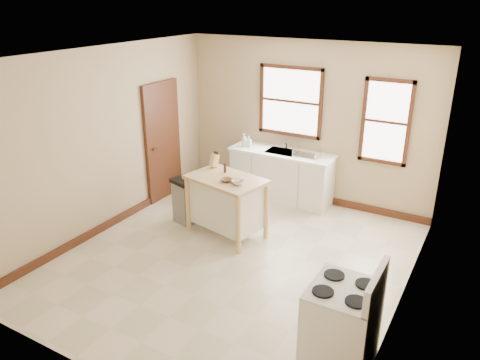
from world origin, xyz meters
name	(u,v)px	position (x,y,z in m)	size (l,w,h in m)	color
floor	(233,259)	(0.00, 0.00, 0.00)	(5.00, 5.00, 0.00)	beige
ceiling	(232,56)	(0.00, 0.00, 2.80)	(5.00, 5.00, 0.00)	white
wall_back	(306,123)	(0.00, 2.50, 1.40)	(4.50, 0.04, 2.80)	tan
wall_left	(106,141)	(-2.25, 0.00, 1.40)	(0.04, 5.00, 2.80)	tan
wall_right	(412,202)	(2.25, 0.00, 1.40)	(0.04, 5.00, 2.80)	tan
window_main	(291,101)	(-0.30, 2.48, 1.75)	(1.17, 0.06, 1.22)	#402011
window_side	(386,122)	(1.35, 2.48, 1.60)	(0.77, 0.06, 1.37)	#402011
door_left	(163,141)	(-2.21, 1.30, 1.05)	(0.06, 0.90, 2.10)	#402011
baseboard_back	(302,194)	(0.00, 2.47, 0.06)	(4.50, 0.04, 0.12)	#402011
baseboard_left	(116,220)	(-2.22, 0.00, 0.06)	(0.04, 5.00, 0.12)	#402011
sink_counter	(281,176)	(-0.30, 2.20, 0.46)	(1.86, 0.62, 0.92)	silver
faucet	(287,143)	(-0.30, 2.38, 1.03)	(0.03, 0.03, 0.22)	silver
soap_bottle_a	(244,140)	(-1.01, 2.12, 1.04)	(0.09, 0.09, 0.24)	#B2B2B2
soap_bottle_b	(249,141)	(-0.94, 2.15, 1.02)	(0.09, 0.09, 0.20)	#B2B2B2
dish_rack	(307,153)	(0.17, 2.18, 0.97)	(0.42, 0.31, 0.10)	silver
kitchen_island	(226,206)	(-0.47, 0.60, 0.47)	(1.15, 0.73, 0.94)	tan
knife_block	(214,161)	(-0.87, 0.91, 1.04)	(0.10, 0.10, 0.20)	tan
pepper_grinder	(225,168)	(-0.60, 0.79, 1.01)	(0.04, 0.04, 0.15)	#3E2310
bowl_a	(226,180)	(-0.39, 0.48, 0.96)	(0.17, 0.17, 0.04)	brown
bowl_b	(236,181)	(-0.25, 0.52, 0.96)	(0.15, 0.15, 0.04)	brown
bowl_c	(238,182)	(-0.19, 0.48, 0.97)	(0.18, 0.18, 0.06)	white
trash_bin	(185,201)	(-1.26, 0.62, 0.38)	(0.39, 0.32, 0.75)	gray
gas_stove	(342,314)	(1.92, -1.14, 0.57)	(0.70, 0.70, 1.14)	white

